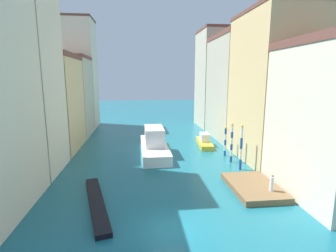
{
  "coord_description": "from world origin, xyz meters",
  "views": [
    {
      "loc": [
        -2.05,
        -15.63,
        10.08
      ],
      "look_at": [
        3.21,
        29.65,
        1.5
      ],
      "focal_mm": 27.61,
      "sensor_mm": 36.0,
      "label": 1
    }
  ],
  "objects_px": {
    "person_on_dock": "(272,183)",
    "vaporetto_white": "(154,144)",
    "mooring_pole_0": "(241,147)",
    "gondola_black": "(97,203)",
    "mooring_pole_1": "(232,143)",
    "waterfront_dock": "(253,187)",
    "mooring_pole_2": "(225,141)",
    "motorboat_0": "(204,141)"
  },
  "relations": [
    {
      "from": "person_on_dock",
      "to": "vaporetto_white",
      "type": "distance_m",
      "value": 16.69
    },
    {
      "from": "waterfront_dock",
      "to": "gondola_black",
      "type": "relative_size",
      "value": 0.65
    },
    {
      "from": "person_on_dock",
      "to": "vaporetto_white",
      "type": "xyz_separation_m",
      "value": [
        -9.14,
        13.96,
        0.04
      ]
    },
    {
      "from": "waterfront_dock",
      "to": "gondola_black",
      "type": "bearing_deg",
      "value": -174.66
    },
    {
      "from": "person_on_dock",
      "to": "vaporetto_white",
      "type": "height_order",
      "value": "vaporetto_white"
    },
    {
      "from": "mooring_pole_1",
      "to": "vaporetto_white",
      "type": "xyz_separation_m",
      "value": [
        -8.98,
        4.62,
        -1.15
      ]
    },
    {
      "from": "mooring_pole_1",
      "to": "mooring_pole_2",
      "type": "xyz_separation_m",
      "value": [
        0.11,
        2.54,
        -0.45
      ]
    },
    {
      "from": "waterfront_dock",
      "to": "motorboat_0",
      "type": "relative_size",
      "value": 0.98
    },
    {
      "from": "person_on_dock",
      "to": "gondola_black",
      "type": "xyz_separation_m",
      "value": [
        -14.65,
        0.22,
        -1.05
      ]
    },
    {
      "from": "vaporetto_white",
      "to": "gondola_black",
      "type": "distance_m",
      "value": 14.85
    },
    {
      "from": "motorboat_0",
      "to": "vaporetto_white",
      "type": "bearing_deg",
      "value": -156.98
    },
    {
      "from": "person_on_dock",
      "to": "gondola_black",
      "type": "relative_size",
      "value": 0.16
    },
    {
      "from": "person_on_dock",
      "to": "motorboat_0",
      "type": "relative_size",
      "value": 0.24
    },
    {
      "from": "person_on_dock",
      "to": "vaporetto_white",
      "type": "relative_size",
      "value": 0.13
    },
    {
      "from": "mooring_pole_1",
      "to": "waterfront_dock",
      "type": "bearing_deg",
      "value": -95.47
    },
    {
      "from": "waterfront_dock",
      "to": "mooring_pole_1",
      "type": "height_order",
      "value": "mooring_pole_1"
    },
    {
      "from": "mooring_pole_0",
      "to": "gondola_black",
      "type": "distance_m",
      "value": 16.12
    },
    {
      "from": "mooring_pole_1",
      "to": "gondola_black",
      "type": "relative_size",
      "value": 0.49
    },
    {
      "from": "person_on_dock",
      "to": "mooring_pole_2",
      "type": "height_order",
      "value": "mooring_pole_2"
    },
    {
      "from": "person_on_dock",
      "to": "mooring_pole_2",
      "type": "distance_m",
      "value": 11.91
    },
    {
      "from": "person_on_dock",
      "to": "gondola_black",
      "type": "height_order",
      "value": "person_on_dock"
    },
    {
      "from": "mooring_pole_0",
      "to": "motorboat_0",
      "type": "relative_size",
      "value": 0.79
    },
    {
      "from": "gondola_black",
      "to": "vaporetto_white",
      "type": "bearing_deg",
      "value": 68.13
    },
    {
      "from": "mooring_pole_2",
      "to": "gondola_black",
      "type": "distance_m",
      "value": 18.78
    },
    {
      "from": "mooring_pole_1",
      "to": "motorboat_0",
      "type": "bearing_deg",
      "value": 98.84
    },
    {
      "from": "mooring_pole_2",
      "to": "vaporetto_white",
      "type": "distance_m",
      "value": 9.35
    },
    {
      "from": "mooring_pole_2",
      "to": "waterfront_dock",
      "type": "bearing_deg",
      "value": -94.73
    },
    {
      "from": "mooring_pole_1",
      "to": "mooring_pole_0",
      "type": "bearing_deg",
      "value": -88.3
    },
    {
      "from": "mooring_pole_2",
      "to": "mooring_pole_0",
      "type": "bearing_deg",
      "value": -90.31
    },
    {
      "from": "waterfront_dock",
      "to": "mooring_pole_1",
      "type": "xyz_separation_m",
      "value": [
        0.75,
        7.84,
        2.16
      ]
    },
    {
      "from": "mooring_pole_0",
      "to": "mooring_pole_1",
      "type": "bearing_deg",
      "value": 91.7
    },
    {
      "from": "waterfront_dock",
      "to": "mooring_pole_1",
      "type": "relative_size",
      "value": 1.32
    },
    {
      "from": "vaporetto_white",
      "to": "motorboat_0",
      "type": "xyz_separation_m",
      "value": [
        7.75,
        3.3,
        -0.65
      ]
    },
    {
      "from": "person_on_dock",
      "to": "mooring_pole_1",
      "type": "distance_m",
      "value": 9.42
    },
    {
      "from": "person_on_dock",
      "to": "vaporetto_white",
      "type": "bearing_deg",
      "value": 123.19
    },
    {
      "from": "vaporetto_white",
      "to": "mooring_pole_0",
      "type": "bearing_deg",
      "value": -38.86
    },
    {
      "from": "gondola_black",
      "to": "mooring_pole_1",
      "type": "bearing_deg",
      "value": 32.18
    },
    {
      "from": "person_on_dock",
      "to": "gondola_black",
      "type": "bearing_deg",
      "value": 179.13
    },
    {
      "from": "person_on_dock",
      "to": "mooring_pole_2",
      "type": "xyz_separation_m",
      "value": [
        -0.04,
        11.89,
        0.74
      ]
    },
    {
      "from": "mooring_pole_0",
      "to": "mooring_pole_1",
      "type": "relative_size",
      "value": 1.07
    },
    {
      "from": "waterfront_dock",
      "to": "mooring_pole_0",
      "type": "bearing_deg",
      "value": 80.84
    },
    {
      "from": "waterfront_dock",
      "to": "mooring_pole_1",
      "type": "bearing_deg",
      "value": 84.53
    }
  ]
}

